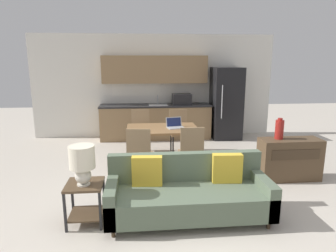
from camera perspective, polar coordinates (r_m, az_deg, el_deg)
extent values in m
plane|color=beige|center=(4.02, 1.26, -18.19)|extent=(20.00, 20.00, 0.00)
cube|color=silver|center=(8.10, -2.56, 7.58)|extent=(6.40, 0.06, 2.70)
cube|color=white|center=(8.03, -6.09, 9.45)|extent=(1.28, 0.01, 1.05)
cube|color=#8E704C|center=(7.90, -2.36, 0.70)|extent=(2.85, 0.62, 0.86)
cube|color=#232326|center=(7.82, -2.39, 3.93)|extent=(2.88, 0.65, 0.04)
cube|color=#B2B5B7|center=(7.77, -1.89, 4.04)|extent=(0.48, 0.36, 0.01)
cylinder|color=#B7BABC|center=(7.92, -1.98, 5.07)|extent=(0.02, 0.02, 0.24)
cube|color=#8E704C|center=(7.87, -2.51, 10.72)|extent=(2.71, 0.34, 0.70)
cube|color=black|center=(7.81, 2.61, 5.11)|extent=(0.48, 0.36, 0.28)
cube|color=black|center=(8.04, 10.99, 4.29)|extent=(0.73, 0.76, 1.85)
cylinder|color=silver|center=(7.58, 10.26, 4.54)|extent=(0.02, 0.02, 0.83)
cube|color=olive|center=(5.88, -1.11, -0.54)|extent=(1.38, 0.92, 0.04)
cylinder|color=olive|center=(5.58, -7.28, -5.32)|extent=(0.05, 0.05, 0.70)
cylinder|color=olive|center=(5.67, 5.62, -4.96)|extent=(0.05, 0.05, 0.70)
cylinder|color=olive|center=(6.35, -7.07, -3.09)|extent=(0.05, 0.05, 0.70)
cylinder|color=olive|center=(6.43, 4.25, -2.82)|extent=(0.05, 0.05, 0.70)
cylinder|color=#3D2D1E|center=(3.81, -10.36, -19.39)|extent=(0.05, 0.05, 0.10)
cylinder|color=#3D2D1E|center=(4.10, 18.58, -17.37)|extent=(0.05, 0.05, 0.10)
cylinder|color=#3D2D1E|center=(4.37, -9.66, -14.95)|extent=(0.05, 0.05, 0.10)
cylinder|color=#3D2D1E|center=(4.62, 15.31, -13.59)|extent=(0.05, 0.05, 0.10)
cube|color=#566651|center=(4.02, 3.97, -14.04)|extent=(2.10, 0.80, 0.31)
cube|color=#566651|center=(4.24, 3.28, -9.66)|extent=(2.10, 0.14, 0.71)
cube|color=#566651|center=(3.96, -10.58, -13.55)|extent=(0.14, 0.80, 0.45)
cube|color=#566651|center=(4.25, 17.45, -12.04)|extent=(0.14, 0.80, 0.45)
cube|color=gold|center=(4.01, -4.00, -8.55)|extent=(0.41, 0.15, 0.40)
cube|color=gold|center=(4.18, 11.18, -7.90)|extent=(0.41, 0.15, 0.40)
cube|color=brown|center=(3.97, -15.63, -10.69)|extent=(0.46, 0.46, 0.03)
cube|color=brown|center=(4.14, -15.29, -15.82)|extent=(0.41, 0.41, 0.02)
cube|color=#232326|center=(3.94, -19.02, -15.40)|extent=(0.03, 0.03, 0.50)
cube|color=#232326|center=(3.86, -12.77, -15.58)|extent=(0.03, 0.03, 0.50)
cube|color=#232326|center=(4.30, -17.73, -12.84)|extent=(0.03, 0.03, 0.50)
cube|color=#232326|center=(4.23, -12.07, -12.93)|extent=(0.03, 0.03, 0.50)
cylinder|color=silver|center=(3.92, -15.77, -10.58)|extent=(0.16, 0.16, 0.02)
sphere|color=silver|center=(3.88, -15.87, -9.07)|extent=(0.20, 0.20, 0.20)
cylinder|color=beige|center=(3.80, -16.09, -5.68)|extent=(0.31, 0.31, 0.28)
cube|color=brown|center=(5.63, 22.10, -5.87)|extent=(1.04, 0.40, 0.72)
cube|color=#413020|center=(5.42, 23.21, -5.07)|extent=(0.83, 0.01, 0.17)
cylinder|color=maroon|center=(5.44, 20.45, -0.64)|extent=(0.14, 0.14, 0.33)
cylinder|color=maroon|center=(5.40, 20.60, 1.22)|extent=(0.08, 0.08, 0.04)
cube|color=#997A56|center=(6.69, 2.20, -1.44)|extent=(0.43, 0.43, 0.04)
cube|color=#997A56|center=(6.82, 1.95, 1.14)|extent=(0.40, 0.04, 0.50)
cylinder|color=black|center=(6.56, 0.97, -3.77)|extent=(0.03, 0.03, 0.41)
cylinder|color=black|center=(6.62, 3.89, -3.65)|extent=(0.03, 0.03, 0.41)
cylinder|color=black|center=(6.89, 0.56, -2.98)|extent=(0.03, 0.03, 0.41)
cylinder|color=black|center=(6.94, 3.34, -2.88)|extent=(0.03, 0.03, 0.41)
cube|color=#997A56|center=(5.30, 4.33, -5.28)|extent=(0.44, 0.44, 0.04)
cube|color=#997A56|center=(5.03, 4.63, -3.05)|extent=(0.40, 0.05, 0.50)
cylinder|color=black|center=(5.55, 5.84, -6.94)|extent=(0.03, 0.03, 0.41)
cylinder|color=black|center=(5.51, 2.31, -7.02)|extent=(0.03, 0.03, 0.41)
cylinder|color=black|center=(5.23, 6.37, -8.17)|extent=(0.03, 0.03, 0.41)
cylinder|color=black|center=(5.19, 2.62, -8.27)|extent=(0.03, 0.03, 0.41)
cube|color=#997A56|center=(6.67, -5.39, -1.54)|extent=(0.46, 0.46, 0.04)
cube|color=#997A56|center=(6.80, -5.28, 1.06)|extent=(0.40, 0.07, 0.50)
cylinder|color=black|center=(6.59, -6.97, -3.80)|extent=(0.03, 0.03, 0.41)
cylinder|color=black|center=(6.55, -4.02, -3.83)|extent=(0.03, 0.03, 0.41)
cylinder|color=black|center=(6.91, -6.62, -3.01)|extent=(0.03, 0.03, 0.41)
cylinder|color=black|center=(6.88, -3.80, -3.03)|extent=(0.03, 0.03, 0.41)
cube|color=#997A56|center=(5.20, -5.33, -5.63)|extent=(0.47, 0.47, 0.04)
cube|color=#997A56|center=(4.94, -5.65, -3.38)|extent=(0.40, 0.08, 0.50)
cylinder|color=black|center=(5.42, -3.27, -7.37)|extent=(0.03, 0.03, 0.41)
cylinder|color=black|center=(5.46, -6.86, -7.30)|extent=(0.03, 0.03, 0.41)
cylinder|color=black|center=(5.10, -3.58, -8.67)|extent=(0.03, 0.03, 0.41)
cylinder|color=black|center=(5.14, -7.40, -8.59)|extent=(0.03, 0.03, 0.41)
cube|color=#B7BABC|center=(5.85, 1.48, -0.31)|extent=(0.36, 0.28, 0.02)
cube|color=#B7BABC|center=(5.94, 1.11, 0.79)|extent=(0.32, 0.12, 0.20)
cube|color=navy|center=(5.93, 1.13, 0.77)|extent=(0.29, 0.10, 0.17)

